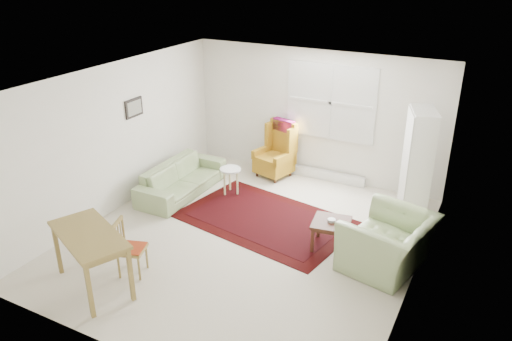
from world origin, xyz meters
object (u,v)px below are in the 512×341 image
at_px(armchair, 388,238).
at_px(cabinet, 417,165).
at_px(sofa, 182,173).
at_px(desk, 92,260).
at_px(desk_chair, 131,248).
at_px(coffee_table, 331,234).
at_px(stool, 231,181).
at_px(wingback_chair, 274,150).

xyz_separation_m(armchair, cabinet, (0.00, 1.71, 0.46)).
relative_size(sofa, cabinet, 1.05).
bearing_deg(desk, desk_chair, 60.52).
bearing_deg(coffee_table, cabinet, 61.25).
bearing_deg(cabinet, coffee_table, -137.02).
bearing_deg(desk, coffee_table, 43.84).
bearing_deg(stool, coffee_table, -21.46).
distance_m(armchair, stool, 3.29).
height_order(sofa, desk_chair, desk_chair).
xyz_separation_m(sofa, desk_chair, (0.88, -2.41, 0.02)).
xyz_separation_m(armchair, stool, (-3.13, 1.01, -0.22)).
bearing_deg(desk_chair, armchair, -78.35).
relative_size(cabinet, desk, 1.45).
height_order(coffee_table, desk, desk).
xyz_separation_m(armchair, wingback_chair, (-2.77, 2.09, 0.08)).
bearing_deg(stool, desk, -93.61).
distance_m(coffee_table, cabinet, 1.95).
distance_m(armchair, coffee_table, 0.92).
bearing_deg(wingback_chair, coffee_table, -31.25).
height_order(stool, desk, desk).
relative_size(stool, desk, 0.40).
height_order(sofa, desk, desk).
relative_size(wingback_chair, desk, 0.87).
bearing_deg(stool, wingback_chair, 71.75).
xyz_separation_m(wingback_chair, stool, (-0.36, -1.09, -0.30)).
bearing_deg(wingback_chair, armchair, -22.19).
relative_size(sofa, coffee_table, 3.57).
distance_m(stool, desk, 3.26).
relative_size(sofa, stool, 3.80).
bearing_deg(sofa, desk_chair, -160.21).
height_order(sofa, stool, sofa).
bearing_deg(stool, sofa, -155.48).
xyz_separation_m(cabinet, desk, (-3.33, -3.96, -0.52)).
bearing_deg(cabinet, desk_chair, -149.61).
bearing_deg(stool, cabinet, 12.72).
distance_m(sofa, desk_chair, 2.57).
xyz_separation_m(cabinet, desk_chair, (-3.07, -3.49, -0.52)).
bearing_deg(armchair, wingback_chair, -114.60).
relative_size(sofa, desk, 1.52).
height_order(wingback_chair, stool, wingback_chair).
bearing_deg(wingback_chair, cabinet, 7.08).
xyz_separation_m(wingback_chair, coffee_table, (1.90, -1.97, -0.33)).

